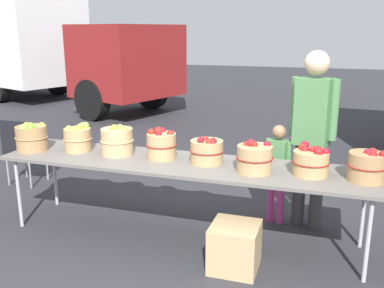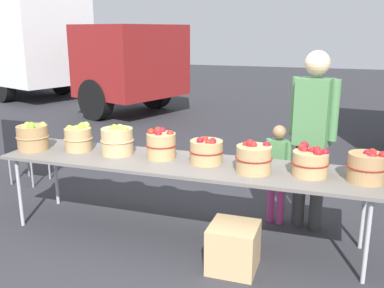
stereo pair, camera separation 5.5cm
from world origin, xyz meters
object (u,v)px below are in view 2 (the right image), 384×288
apple_basket_red_2 (254,158)px  box_truck (41,46)px  apple_basket_green_0 (33,137)px  child_customer (278,167)px  vendor_adult (313,127)px  apple_basket_red_1 (206,151)px  folding_chair (24,146)px  apple_basket_red_3 (310,162)px  market_table (182,166)px  apple_basket_red_0 (161,144)px  apple_basket_green_1 (78,138)px  apple_basket_red_4 (367,167)px  apple_basket_green_2 (117,140)px  produce_crate (233,247)px

apple_basket_red_2 → box_truck: (-7.30, 6.76, 0.61)m
apple_basket_green_0 → child_customer: 2.51m
vendor_adult → box_truck: bearing=-22.2°
apple_basket_red_1 → folding_chair: bearing=165.4°
apple_basket_red_3 → child_customer: bearing=119.6°
market_table → apple_basket_red_3: bearing=0.0°
apple_basket_red_0 → box_truck: size_ratio=0.04×
apple_basket_green_0 → apple_basket_red_1: size_ratio=1.02×
apple_basket_green_0 → apple_basket_red_0: (1.36, 0.14, -0.00)m
market_table → apple_basket_green_1: size_ratio=12.17×
apple_basket_green_1 → box_truck: size_ratio=0.04×
apple_basket_red_3 → vendor_adult: size_ratio=0.18×
market_table → apple_basket_red_0: 0.29m
apple_basket_red_4 → box_truck: size_ratio=0.04×
vendor_adult → apple_basket_red_4: bearing=143.3°
apple_basket_red_0 → child_customer: bearing=27.1°
apple_basket_red_2 → child_customer: size_ratio=0.31×
market_table → child_customer: (0.81, 0.60, -0.11)m
apple_basket_green_1 → apple_basket_red_2: apple_basket_red_2 is taller
apple_basket_red_0 → apple_basket_green_0: bearing=-174.1°
apple_basket_red_0 → apple_basket_red_4: apple_basket_red_0 is taller
apple_basket_green_0 → apple_basket_green_2: bearing=8.3°
apple_basket_red_0 → folding_chair: (-2.18, 0.68, -0.38)m
apple_basket_green_1 → apple_basket_red_4: bearing=-1.2°
market_table → apple_basket_red_4: size_ratio=11.03×
apple_basket_green_0 → child_customer: (2.40, 0.67, -0.28)m
apple_basket_green_1 → apple_basket_green_2: apple_basket_green_2 is taller
apple_basket_green_2 → box_truck: box_truck is taller
apple_basket_green_2 → apple_basket_red_3: 1.84m
child_customer → produce_crate: size_ratio=2.63×
apple_basket_green_1 → apple_basket_red_3: size_ratio=0.91×
market_table → folding_chair: 2.54m
apple_basket_green_0 → apple_basket_red_2: size_ratio=1.02×
apple_basket_red_3 → child_customer: (-0.34, 0.60, -0.26)m
apple_basket_green_1 → apple_basket_red_1: bearing=0.1°
apple_basket_red_2 → apple_basket_red_0: bearing=171.9°
apple_basket_red_1 → vendor_adult: bearing=31.6°
apple_basket_green_1 → apple_basket_red_4: apple_basket_green_1 is taller
child_customer → produce_crate: (-0.20, -1.02, -0.41)m
market_table → vendor_adult: (1.12, 0.61, 0.32)m
box_truck → produce_crate: size_ratio=20.32×
produce_crate → vendor_adult: bearing=63.3°
folding_chair → child_customer: bearing=177.9°
apple_basket_green_0 → apple_basket_red_4: size_ratio=1.03×
market_table → apple_basket_green_0: size_ratio=10.69×
apple_basket_green_2 → folding_chair: size_ratio=0.38×
apple_basket_red_1 → child_customer: 0.84m
box_truck → produce_crate: 10.22m
vendor_adult → child_customer: vendor_adult is taller
market_table → apple_basket_red_1: bearing=13.9°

